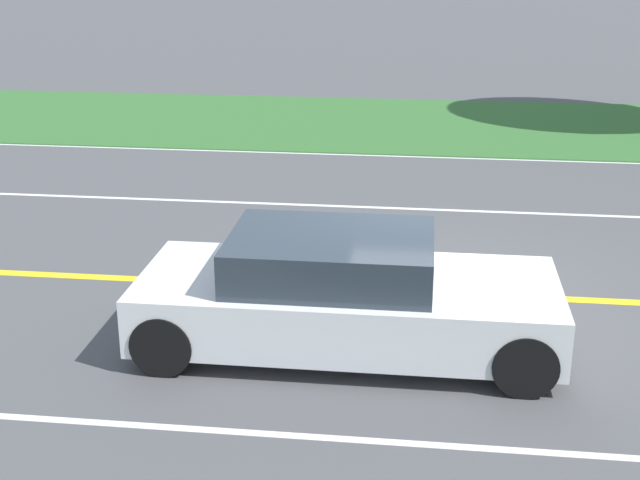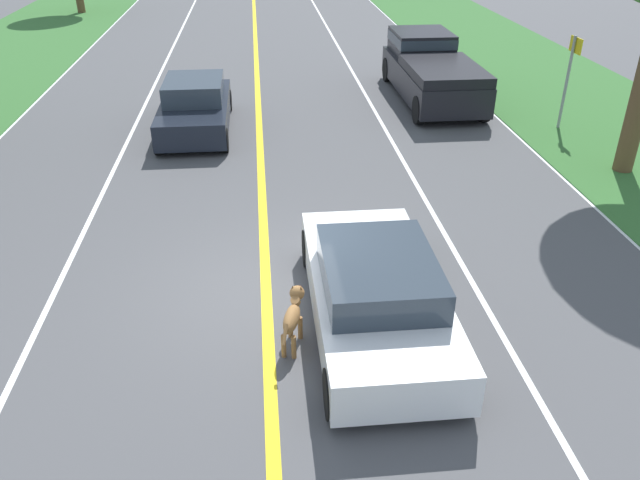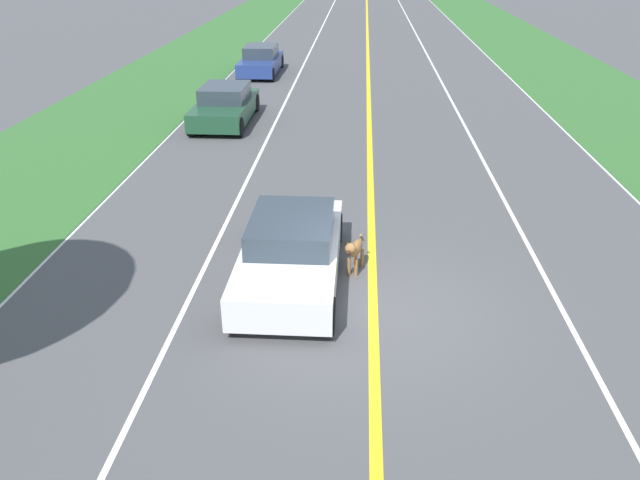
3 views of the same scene
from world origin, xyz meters
The scene contains 8 objects.
ground_plane centered at (0.00, 0.00, 0.00)m, with size 400.00×400.00×0.00m, color #4C4C4F.
centre_divider_line centered at (0.00, 0.00, 0.00)m, with size 0.18×160.00×0.01m, color yellow.
lane_edge_line_left centered at (-7.00, 0.00, 0.00)m, with size 0.14×160.00×0.01m, color white.
lane_dash_same_dir centered at (3.50, 0.00, 0.00)m, with size 0.10×160.00×0.01m, color white.
lane_dash_oncoming centered at (-3.50, 0.00, 0.00)m, with size 0.10×160.00×0.01m, color white.
grass_verge_left centered at (-10.00, 0.00, 0.01)m, with size 6.00×160.00×0.03m, color #33662D.
ego_car centered at (1.63, -1.11, 0.61)m, with size 1.90×4.50×1.30m.
dog centered at (0.37, -1.44, 0.52)m, with size 0.43×1.13×0.82m.
Camera 1 is at (10.45, -0.29, 4.40)m, focal length 50.00 mm.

